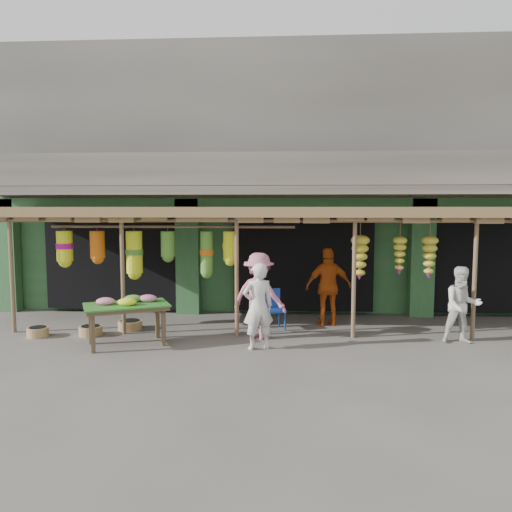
# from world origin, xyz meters

# --- Properties ---
(ground) EXTENTS (80.00, 80.00, 0.00)m
(ground) POSITION_xyz_m (0.00, 0.00, 0.00)
(ground) COLOR #514C47
(ground) RESTS_ON ground
(building) EXTENTS (16.40, 6.80, 7.00)m
(building) POSITION_xyz_m (-0.00, 4.87, 3.37)
(building) COLOR gray
(building) RESTS_ON ground
(awning) EXTENTS (14.00, 2.70, 2.79)m
(awning) POSITION_xyz_m (-0.18, 0.79, 2.57)
(awning) COLOR brown
(awning) RESTS_ON ground
(flower_table) EXTENTS (1.89, 1.56, 0.98)m
(flower_table) POSITION_xyz_m (-3.64, -1.04, 0.79)
(flower_table) COLOR brown
(flower_table) RESTS_ON ground
(blue_chair) EXTENTS (0.57, 0.58, 0.91)m
(blue_chair) POSITION_xyz_m (-0.73, 0.50, 0.51)
(blue_chair) COLOR navy
(blue_chair) RESTS_ON ground
(basket_left) EXTENTS (0.51, 0.51, 0.21)m
(basket_left) POSITION_xyz_m (-4.69, -0.37, 0.10)
(basket_left) COLOR olive
(basket_left) RESTS_ON ground
(basket_mid) EXTENTS (0.61, 0.61, 0.21)m
(basket_mid) POSITION_xyz_m (-3.99, 0.19, 0.10)
(basket_mid) COLOR olive
(basket_mid) RESTS_ON ground
(basket_right) EXTENTS (0.60, 0.60, 0.21)m
(basket_right) POSITION_xyz_m (-5.78, -0.55, 0.10)
(basket_right) COLOR #A18B4B
(basket_right) RESTS_ON ground
(person_front) EXTENTS (0.73, 0.60, 1.70)m
(person_front) POSITION_xyz_m (-0.98, -1.19, 0.85)
(person_front) COLOR silver
(person_front) RESTS_ON ground
(person_right) EXTENTS (0.77, 0.61, 1.58)m
(person_right) POSITION_xyz_m (3.15, -0.53, 0.79)
(person_right) COLOR silver
(person_right) RESTS_ON ground
(person_vendor) EXTENTS (1.15, 0.64, 1.85)m
(person_vendor) POSITION_xyz_m (0.56, 0.89, 0.93)
(person_vendor) COLOR #C24F12
(person_vendor) RESTS_ON ground
(person_shopper) EXTENTS (1.34, 1.04, 1.83)m
(person_shopper) POSITION_xyz_m (-1.01, -0.35, 0.91)
(person_shopper) COLOR #C56884
(person_shopper) RESTS_ON ground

